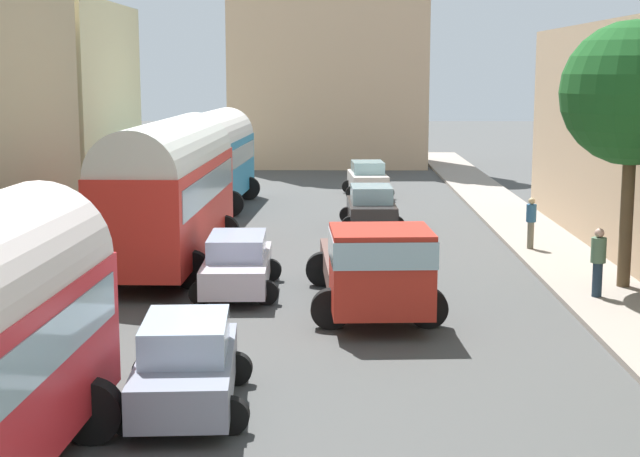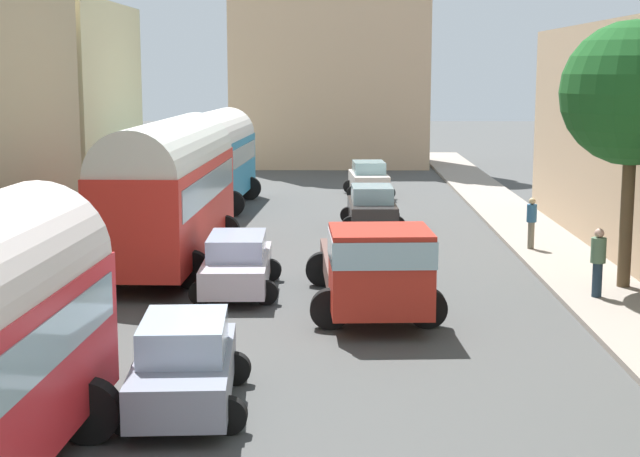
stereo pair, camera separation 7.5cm
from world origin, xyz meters
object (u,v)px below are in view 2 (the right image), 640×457
at_px(parked_bus_2, 214,154).
at_px(pedestrian_3, 598,260).
at_px(car_1, 369,179).
at_px(car_2, 185,364).
at_px(parked_bus_1, 169,185).
at_px(cargo_truck_0, 374,265).
at_px(car_0, 372,207).
at_px(car_3, 237,263).
at_px(pedestrian_0, 531,221).

height_order(parked_bus_2, pedestrian_3, parked_bus_2).
xyz_separation_m(car_1, pedestrian_3, (5.01, -20.24, 0.27)).
height_order(car_1, car_2, car_1).
xyz_separation_m(parked_bus_1, pedestrian_3, (11.33, -4.51, -1.31)).
xyz_separation_m(cargo_truck_0, pedestrian_3, (5.56, 1.33, -0.13)).
xyz_separation_m(car_0, car_3, (-3.83, -10.38, -0.01)).
height_order(car_0, car_1, car_1).
distance_m(cargo_truck_0, pedestrian_0, 9.41).
bearing_deg(parked_bus_1, cargo_truck_0, -45.34).
bearing_deg(parked_bus_2, pedestrian_0, -41.87).
relative_size(parked_bus_1, car_3, 2.28).
bearing_deg(cargo_truck_0, car_0, 88.21).
bearing_deg(car_1, pedestrian_3, -76.11).
xyz_separation_m(parked_bus_2, car_1, (6.52, 3.72, -1.42)).
height_order(parked_bus_2, car_1, parked_bus_2).
xyz_separation_m(car_0, pedestrian_3, (5.17, -11.32, 0.29)).
distance_m(car_2, pedestrian_0, 16.69).
xyz_separation_m(pedestrian_0, pedestrian_3, (0.35, -6.50, 0.05)).
xyz_separation_m(parked_bus_1, car_3, (2.33, -3.58, -1.61)).
distance_m(parked_bus_2, car_3, 15.85).
xyz_separation_m(car_0, pedestrian_0, (4.82, -4.81, 0.25)).
height_order(cargo_truck_0, car_2, cargo_truck_0).
distance_m(car_1, car_3, 19.71).
relative_size(cargo_truck_0, pedestrian_0, 4.21).
height_order(car_2, pedestrian_0, pedestrian_0).
height_order(parked_bus_1, car_3, parked_bus_1).
bearing_deg(car_3, parked_bus_2, 99.20).
bearing_deg(car_0, parked_bus_2, 140.72).
bearing_deg(car_1, car_3, -101.69).
distance_m(parked_bus_1, cargo_truck_0, 8.29).
distance_m(car_1, car_2, 28.29).
height_order(car_3, pedestrian_3, pedestrian_3).
bearing_deg(pedestrian_3, parked_bus_1, 158.30).
bearing_deg(car_3, car_0, 69.74).
height_order(cargo_truck_0, pedestrian_3, cargo_truck_0).
bearing_deg(pedestrian_3, car_0, 114.55).
bearing_deg(parked_bus_2, car_0, -39.28).
bearing_deg(parked_bus_1, pedestrian_3, -21.70).
distance_m(car_2, car_3, 8.70).
height_order(car_0, pedestrian_3, pedestrian_3).
relative_size(car_1, pedestrian_0, 2.14).
relative_size(parked_bus_1, parked_bus_2, 1.23).
relative_size(cargo_truck_0, car_1, 1.96).
relative_size(cargo_truck_0, car_0, 1.92).
bearing_deg(pedestrian_0, cargo_truck_0, -123.63).
distance_m(car_0, pedestrian_3, 12.45).
bearing_deg(pedestrian_0, car_1, 108.71).
relative_size(car_0, car_3, 0.87).
distance_m(parked_bus_1, parked_bus_2, 12.01).
distance_m(pedestrian_0, pedestrian_3, 6.51).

